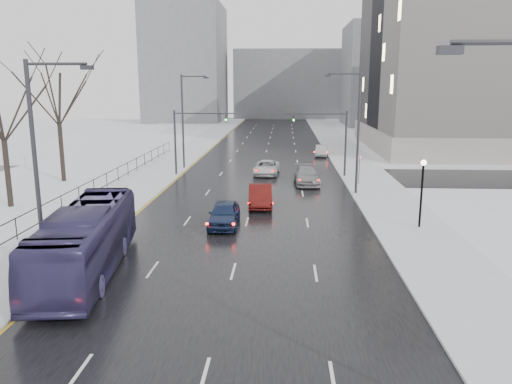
% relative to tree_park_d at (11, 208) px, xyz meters
% --- Properties ---
extents(road, '(16.00, 150.00, 0.04)m').
position_rel_tree_park_d_xyz_m(road, '(17.80, 26.00, 0.02)').
color(road, black).
rests_on(road, ground).
extents(cross_road, '(130.00, 10.00, 0.04)m').
position_rel_tree_park_d_xyz_m(cross_road, '(17.80, 14.00, 0.02)').
color(cross_road, black).
rests_on(cross_road, ground).
extents(sidewalk_left, '(5.00, 150.00, 0.16)m').
position_rel_tree_park_d_xyz_m(sidewalk_left, '(7.30, 26.00, 0.08)').
color(sidewalk_left, silver).
rests_on(sidewalk_left, ground).
extents(sidewalk_right, '(5.00, 150.00, 0.16)m').
position_rel_tree_park_d_xyz_m(sidewalk_right, '(28.30, 26.00, 0.08)').
color(sidewalk_right, silver).
rests_on(sidewalk_right, ground).
extents(park_strip, '(14.00, 150.00, 0.12)m').
position_rel_tree_park_d_xyz_m(park_strip, '(-2.20, 26.00, 0.06)').
color(park_strip, white).
rests_on(park_strip, ground).
extents(tree_park_d, '(8.75, 8.75, 12.50)m').
position_rel_tree_park_d_xyz_m(tree_park_d, '(0.00, 0.00, 0.00)').
color(tree_park_d, black).
rests_on(tree_park_d, ground).
extents(tree_park_e, '(9.45, 9.45, 13.50)m').
position_rel_tree_park_d_xyz_m(tree_park_e, '(-0.40, 10.00, 0.00)').
color(tree_park_e, black).
rests_on(tree_park_e, ground).
extents(iron_fence, '(0.06, 70.00, 1.30)m').
position_rel_tree_park_d_xyz_m(iron_fence, '(4.80, -4.00, 0.91)').
color(iron_fence, black).
rests_on(iron_fence, sidewalk_left).
extents(streetlight_r_mid, '(2.95, 0.25, 10.00)m').
position_rel_tree_park_d_xyz_m(streetlight_r_mid, '(25.97, 6.00, 5.62)').
color(streetlight_r_mid, '#2D2D33').
rests_on(streetlight_r_mid, ground).
extents(streetlight_l_near, '(2.95, 0.25, 10.00)m').
position_rel_tree_park_d_xyz_m(streetlight_l_near, '(9.63, -14.00, 5.62)').
color(streetlight_l_near, '#2D2D33').
rests_on(streetlight_l_near, ground).
extents(streetlight_l_far, '(2.95, 0.25, 10.00)m').
position_rel_tree_park_d_xyz_m(streetlight_l_far, '(9.63, 18.00, 5.62)').
color(streetlight_l_far, '#2D2D33').
rests_on(streetlight_l_far, ground).
extents(lamppost_r_mid, '(0.36, 0.36, 4.28)m').
position_rel_tree_park_d_xyz_m(lamppost_r_mid, '(28.80, -4.00, 2.94)').
color(lamppost_r_mid, black).
rests_on(lamppost_r_mid, sidewalk_right).
extents(mast_signal_right, '(6.10, 0.33, 6.50)m').
position_rel_tree_park_d_xyz_m(mast_signal_right, '(25.13, 14.00, 4.11)').
color(mast_signal_right, '#2D2D33').
rests_on(mast_signal_right, ground).
extents(mast_signal_left, '(6.10, 0.33, 6.50)m').
position_rel_tree_park_d_xyz_m(mast_signal_left, '(10.47, 14.00, 4.11)').
color(mast_signal_left, '#2D2D33').
rests_on(mast_signal_left, ground).
extents(no_uturn_sign, '(0.60, 0.06, 2.70)m').
position_rel_tree_park_d_xyz_m(no_uturn_sign, '(27.00, 10.00, 2.30)').
color(no_uturn_sign, '#2D2D33').
rests_on(no_uturn_sign, sidewalk_right).
extents(bldg_far_right, '(24.00, 20.00, 22.00)m').
position_rel_tree_park_d_xyz_m(bldg_far_right, '(45.80, 81.00, 11.00)').
color(bldg_far_right, slate).
rests_on(bldg_far_right, ground).
extents(bldg_far_left, '(18.00, 22.00, 28.00)m').
position_rel_tree_park_d_xyz_m(bldg_far_left, '(-4.20, 91.00, 14.00)').
color(bldg_far_left, slate).
rests_on(bldg_far_left, ground).
extents(bldg_far_center, '(30.00, 18.00, 18.00)m').
position_rel_tree_park_d_xyz_m(bldg_far_center, '(21.80, 106.00, 9.00)').
color(bldg_far_center, slate).
rests_on(bldg_far_center, ground).
extents(bus, '(4.25, 11.95, 3.26)m').
position_rel_tree_park_d_xyz_m(bus, '(10.80, -12.48, 1.67)').
color(bus, '#383160').
rests_on(bus, road).
extents(sedan_center_near, '(1.92, 4.66, 1.58)m').
position_rel_tree_park_d_xyz_m(sedan_center_near, '(16.41, -4.04, 0.83)').
color(sedan_center_near, '#172547').
rests_on(sedan_center_near, road).
extents(sedan_right_near, '(2.02, 5.00, 1.61)m').
position_rel_tree_park_d_xyz_m(sedan_right_near, '(18.46, 1.44, 0.85)').
color(sedan_right_near, '#51100D').
rests_on(sedan_right_near, road).
extents(sedan_right_cross, '(2.68, 5.26, 1.42)m').
position_rel_tree_park_d_xyz_m(sedan_right_cross, '(18.47, 14.84, 0.75)').
color(sedan_right_cross, silver).
rests_on(sedan_right_cross, road).
extents(sedan_right_far, '(2.49, 5.51, 1.57)m').
position_rel_tree_park_d_xyz_m(sedan_right_far, '(22.30, 10.21, 0.82)').
color(sedan_right_far, gray).
rests_on(sedan_right_far, road).
extents(sedan_right_distant, '(1.97, 4.35, 1.38)m').
position_rel_tree_park_d_xyz_m(sedan_right_distant, '(25.00, 28.69, 0.73)').
color(sedan_right_distant, '#9FA0A4').
rests_on(sedan_right_distant, road).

